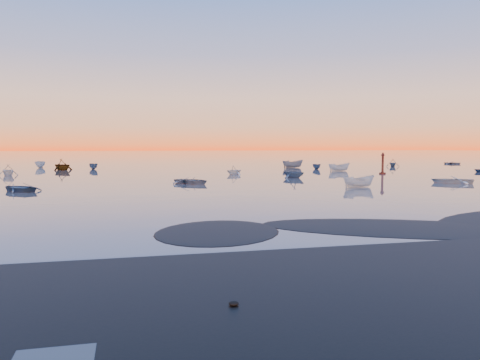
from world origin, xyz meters
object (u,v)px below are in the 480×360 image
object	(u,v)px
boat_near_left	(192,184)
boat_near_right	(293,178)
boat_near_center	(359,187)
channel_marker	(383,165)

from	to	relation	value
boat_near_left	boat_near_right	size ratio (longest dim) A/B	1.26
boat_near_center	boat_near_left	bearing A→B (deg)	60.19
boat_near_right	boat_near_left	bearing A→B (deg)	-12.65
boat_near_left	boat_near_center	world-z (taller)	boat_near_center
boat_near_left	channel_marker	world-z (taller)	channel_marker
channel_marker	boat_near_right	bearing A→B (deg)	-163.53
boat_near_right	boat_near_center	bearing A→B (deg)	58.48
boat_near_left	channel_marker	size ratio (longest dim) A/B	1.26
channel_marker	boat_near_center	bearing A→B (deg)	-125.96
boat_near_center	channel_marker	world-z (taller)	channel_marker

